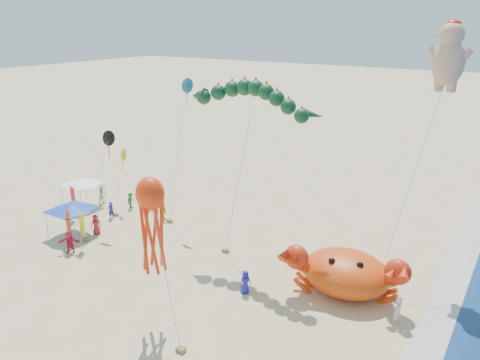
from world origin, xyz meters
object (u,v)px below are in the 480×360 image
canopy_blue (71,208)px  canopy_white (82,182)px  dragon_kite (250,102)px  cherub_kite (449,55)px  octopus_kite (152,218)px  crab_inflatable (345,272)px

canopy_blue → canopy_white: same height
dragon_kite → canopy_white: dragon_kite is taller
cherub_kite → canopy_white: 33.42m
dragon_kite → octopus_kite: (-0.07, -10.31, -5.09)m
dragon_kite → cherub_kite: size_ratio=0.75×
crab_inflatable → octopus_kite: (-8.32, -9.05, 5.19)m
canopy_blue → octopus_kite: bearing=-19.8°
canopy_blue → crab_inflatable: bearing=10.0°
canopy_blue → cherub_kite: bearing=23.8°
crab_inflatable → canopy_white: bearing=178.2°
crab_inflatable → dragon_kite: size_ratio=0.61×
octopus_kite → crab_inflatable: bearing=47.4°
crab_inflatable → canopy_white: size_ratio=2.37×
dragon_kite → canopy_white: bearing=-178.8°
octopus_kite → canopy_white: 21.56m
cherub_kite → canopy_blue: (-25.75, -11.33, -12.65)m
crab_inflatable → canopy_white: (-26.98, 0.86, 0.91)m
crab_inflatable → canopy_blue: size_ratio=2.25×
dragon_kite → canopy_white: size_ratio=3.86×
octopus_kite → canopy_blue: (-14.17, 5.10, -4.28)m
octopus_kite → cherub_kite: bearing=54.8°
dragon_kite → canopy_white: 20.95m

